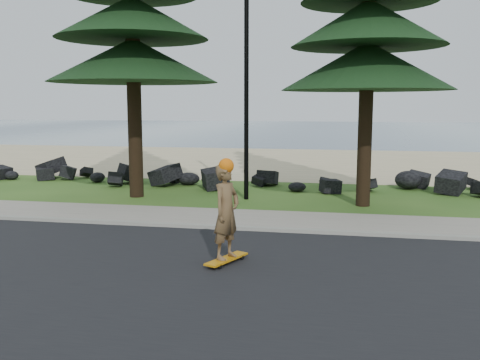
{
  "coord_description": "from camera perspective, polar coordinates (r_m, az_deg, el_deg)",
  "views": [
    {
      "loc": [
        2.92,
        -12.79,
        2.9
      ],
      "look_at": [
        0.43,
        0.0,
        1.05
      ],
      "focal_mm": 40.0,
      "sensor_mm": 36.0,
      "label": 1
    }
  ],
  "objects": [
    {
      "name": "sidewalk",
      "position": [
        13.62,
        -1.61,
        -4.06
      ],
      "size": [
        160.0,
        2.0,
        0.08
      ],
      "primitive_type": "cube",
      "color": "gray",
      "rests_on": "ground"
    },
    {
      "name": "lamp_post",
      "position": [
        16.3,
        0.69,
        12.41
      ],
      "size": [
        0.25,
        0.14,
        8.14
      ],
      "color": "black",
      "rests_on": "ground"
    },
    {
      "name": "skateboarder",
      "position": [
        9.66,
        -1.46,
        -3.44
      ],
      "size": [
        0.65,
        1.05,
        1.93
      ],
      "rotation": [
        0.0,
        0.0,
        1.16
      ],
      "color": "#C0790B",
      "rests_on": "ground"
    },
    {
      "name": "seawall_boulders",
      "position": [
        18.85,
        1.98,
        -0.8
      ],
      "size": [
        60.0,
        2.4,
        1.1
      ],
      "primitive_type": null,
      "color": "black",
      "rests_on": "ground"
    },
    {
      "name": "road",
      "position": [
        9.25,
        -8.08,
        -10.22
      ],
      "size": [
        160.0,
        7.0,
        0.02
      ],
      "primitive_type": "cube",
      "color": "black",
      "rests_on": "ground"
    },
    {
      "name": "ocean",
      "position": [
        63.92,
        8.43,
        5.38
      ],
      "size": [
        160.0,
        58.0,
        0.01
      ],
      "primitive_type": "cube",
      "color": "#37526A",
      "rests_on": "ground"
    },
    {
      "name": "kerb",
      "position": [
        12.57,
        -2.71,
        -5.05
      ],
      "size": [
        160.0,
        0.2,
        0.1
      ],
      "primitive_type": "cube",
      "color": "gray",
      "rests_on": "ground"
    },
    {
      "name": "ground",
      "position": [
        13.44,
        -1.79,
        -4.41
      ],
      "size": [
        160.0,
        160.0,
        0.0
      ],
      "primitive_type": "plane",
      "color": "#2A5119",
      "rests_on": "ground"
    },
    {
      "name": "beach_sand",
      "position": [
        27.6,
        4.89,
        2.01
      ],
      "size": [
        160.0,
        15.0,
        0.01
      ],
      "primitive_type": "cube",
      "color": "tan",
      "rests_on": "ground"
    }
  ]
}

